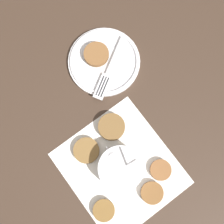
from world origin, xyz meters
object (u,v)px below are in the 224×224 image
object	(u,v)px
fork	(108,74)
sauce_bowl	(120,168)
serving_plate	(104,61)
fritter_on_plate	(96,54)

from	to	relation	value
fork	sauce_bowl	bearing A→B (deg)	153.22
sauce_bowl	fork	xyz separation A→B (m)	(0.23, -0.12, -0.01)
sauce_bowl	serving_plate	distance (m)	0.31
fritter_on_plate	fork	world-z (taller)	fritter_on_plate
sauce_bowl	fork	bearing A→B (deg)	-26.78
sauce_bowl	fork	world-z (taller)	sauce_bowl
sauce_bowl	serving_plate	xyz separation A→B (m)	(0.27, -0.13, -0.02)
sauce_bowl	fritter_on_plate	bearing A→B (deg)	-22.48
serving_plate	fork	size ratio (longest dim) A/B	1.18
sauce_bowl	serving_plate	size ratio (longest dim) A/B	0.61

